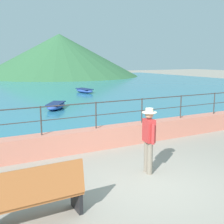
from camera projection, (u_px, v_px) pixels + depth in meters
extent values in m
plane|color=gray|center=(152.00, 184.00, 7.02)|extent=(120.00, 120.00, 0.00)
cube|color=tan|center=(96.00, 138.00, 9.73)|extent=(20.00, 0.56, 0.70)
cylinder|color=#383330|center=(41.00, 121.00, 8.72)|extent=(0.04, 0.04, 0.90)
cylinder|color=#383330|center=(96.00, 115.00, 9.58)|extent=(0.04, 0.04, 0.90)
cylinder|color=#383330|center=(142.00, 111.00, 10.44)|extent=(0.04, 0.04, 0.90)
cylinder|color=#383330|center=(181.00, 107.00, 11.30)|extent=(0.04, 0.04, 0.90)
cylinder|color=#383330|center=(214.00, 103.00, 12.16)|extent=(0.04, 0.04, 0.90)
cylinder|color=#383330|center=(96.00, 103.00, 9.51)|extent=(18.40, 0.04, 0.04)
cylinder|color=#383330|center=(96.00, 115.00, 9.58)|extent=(18.40, 0.03, 0.03)
cube|color=teal|center=(2.00, 88.00, 29.38)|extent=(64.00, 44.32, 0.06)
cone|color=#33663D|center=(60.00, 55.00, 49.81)|extent=(27.31, 27.31, 7.23)
cube|color=#B76633|center=(37.00, 198.00, 5.34)|extent=(1.71, 0.55, 0.06)
cube|color=#B76633|center=(39.00, 184.00, 5.09)|extent=(1.70, 0.17, 0.64)
cube|color=black|center=(77.00, 200.00, 5.77)|extent=(0.09, 0.47, 0.43)
cylinder|color=slate|center=(147.00, 156.00, 7.71)|extent=(0.15, 0.15, 0.86)
cylinder|color=slate|center=(150.00, 158.00, 7.54)|extent=(0.15, 0.15, 0.86)
cube|color=#B22D2D|center=(149.00, 130.00, 7.49)|extent=(0.27, 0.39, 0.60)
cylinder|color=#B22D2D|center=(145.00, 130.00, 7.72)|extent=(0.09, 0.09, 0.52)
cylinder|color=#B22D2D|center=(153.00, 134.00, 7.28)|extent=(0.09, 0.09, 0.52)
sphere|color=tan|center=(149.00, 114.00, 7.41)|extent=(0.22, 0.22, 0.22)
cylinder|color=beige|center=(149.00, 112.00, 7.41)|extent=(0.38, 0.38, 0.02)
cylinder|color=beige|center=(149.00, 110.00, 7.40)|extent=(0.20, 0.20, 0.10)
ellipsoid|color=#2D4C9E|center=(56.00, 106.00, 17.18)|extent=(2.00, 2.42, 0.36)
cube|color=navy|center=(56.00, 103.00, 17.15)|extent=(1.63, 1.96, 0.06)
ellipsoid|color=#2D4C9E|center=(84.00, 91.00, 25.42)|extent=(1.26, 2.42, 0.36)
cube|color=navy|center=(84.00, 89.00, 25.39)|extent=(1.05, 1.94, 0.06)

